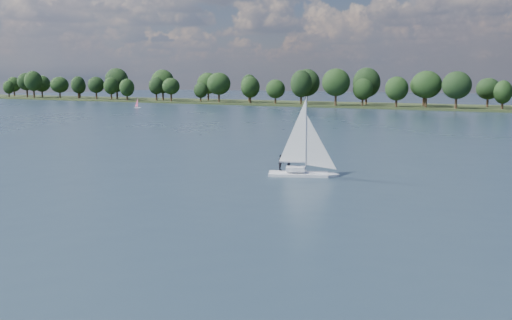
{
  "coord_description": "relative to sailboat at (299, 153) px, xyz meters",
  "views": [
    {
      "loc": [
        23.81,
        -19.11,
        11.6
      ],
      "look_at": [
        -7.37,
        35.9,
        2.5
      ],
      "focal_mm": 40.0,
      "sensor_mm": 36.0,
      "label": 1
    }
  ],
  "objects": [
    {
      "name": "ground",
      "position": [
        4.78,
        58.2,
        -2.76
      ],
      "size": [
        700.0,
        700.0,
        0.0
      ],
      "primitive_type": "plane",
      "color": "#233342",
      "rests_on": "ground"
    },
    {
      "name": "sailboat",
      "position": [
        0.0,
        0.0,
        0.0
      ],
      "size": [
        7.75,
        4.91,
        9.91
      ],
      "rotation": [
        0.0,
        0.0,
        0.41
      ],
      "color": "silver",
      "rests_on": "ground"
    },
    {
      "name": "pontoon",
      "position": [
        -166.87,
        154.71,
        -2.76
      ],
      "size": [
        4.32,
        2.75,
        0.5
      ],
      "primitive_type": "cube",
      "rotation": [
        0.0,
        0.0,
        0.2
      ],
      "color": "#4E5053",
      "rests_on": "ground"
    },
    {
      "name": "treeline",
      "position": [
        -4.03,
        166.27,
        5.44
      ],
      "size": [
        562.93,
        73.94,
        18.41
      ],
      "color": "black",
      "rests_on": "ground"
    },
    {
      "name": "dinghy_pink",
      "position": [
        -123.67,
        112.85,
        -1.83
      ],
      "size": [
        2.62,
        1.43,
        3.96
      ],
      "rotation": [
        0.0,
        0.0,
        0.19
      ],
      "color": "silver",
      "rests_on": "ground"
    },
    {
      "name": "far_shore",
      "position": [
        4.78,
        170.2,
        -2.76
      ],
      "size": [
        660.0,
        40.0,
        1.5
      ],
      "primitive_type": "cube",
      "color": "black",
      "rests_on": "ground"
    }
  ]
}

